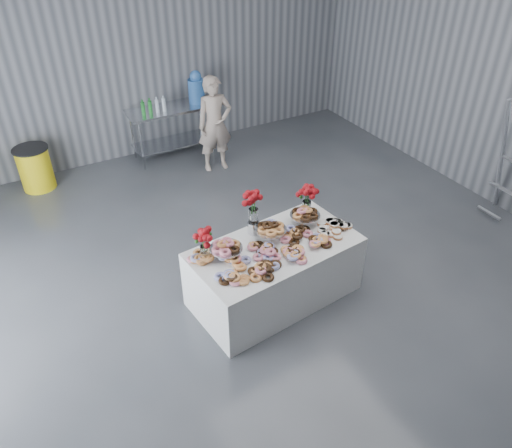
{
  "coord_description": "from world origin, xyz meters",
  "views": [
    {
      "loc": [
        -2.36,
        -3.67,
        4.16
      ],
      "look_at": [
        -0.1,
        0.37,
        0.9
      ],
      "focal_mm": 35.0,
      "sensor_mm": 36.0,
      "label": 1
    }
  ],
  "objects_px": {
    "prep_table": "(172,123)",
    "water_jug": "(196,88)",
    "person": "(215,124)",
    "display_table": "(274,272)",
    "trash_barrel": "(35,168)"
  },
  "relations": [
    {
      "from": "display_table",
      "to": "person",
      "type": "relative_size",
      "value": 1.19
    },
    {
      "from": "trash_barrel",
      "to": "person",
      "type": "bearing_deg",
      "value": -15.86
    },
    {
      "from": "prep_table",
      "to": "water_jug",
      "type": "distance_m",
      "value": 0.73
    },
    {
      "from": "display_table",
      "to": "person",
      "type": "distance_m",
      "value": 3.36
    },
    {
      "from": "water_jug",
      "to": "trash_barrel",
      "type": "xyz_separation_m",
      "value": [
        -2.83,
        0.0,
        -0.8
      ]
    },
    {
      "from": "display_table",
      "to": "trash_barrel",
      "type": "bearing_deg",
      "value": 116.3
    },
    {
      "from": "prep_table",
      "to": "water_jug",
      "type": "height_order",
      "value": "water_jug"
    },
    {
      "from": "water_jug",
      "to": "person",
      "type": "xyz_separation_m",
      "value": [
        -0.04,
        -0.79,
        -0.35
      ]
    },
    {
      "from": "display_table",
      "to": "prep_table",
      "type": "height_order",
      "value": "prep_table"
    },
    {
      "from": "display_table",
      "to": "water_jug",
      "type": "relative_size",
      "value": 3.43
    },
    {
      "from": "trash_barrel",
      "to": "prep_table",
      "type": "bearing_deg",
      "value": 0.0
    },
    {
      "from": "trash_barrel",
      "to": "water_jug",
      "type": "bearing_deg",
      "value": 0.0
    },
    {
      "from": "water_jug",
      "to": "display_table",
      "type": "bearing_deg",
      "value": -101.75
    },
    {
      "from": "water_jug",
      "to": "person",
      "type": "relative_size",
      "value": 0.35
    },
    {
      "from": "prep_table",
      "to": "water_jug",
      "type": "xyz_separation_m",
      "value": [
        0.5,
        -0.0,
        0.53
      ]
    }
  ]
}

